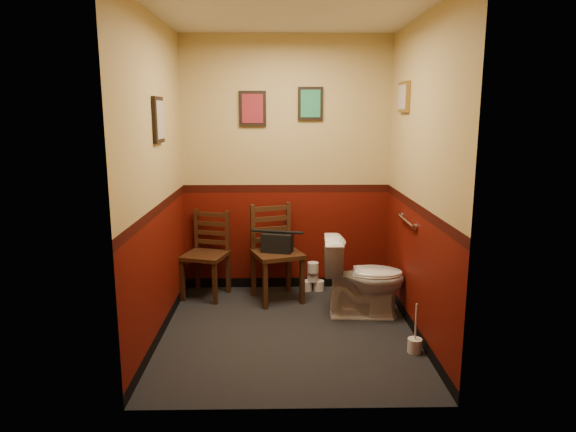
# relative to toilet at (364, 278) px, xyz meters

# --- Properties ---
(floor) EXTENTS (2.20, 2.40, 0.00)m
(floor) POSITION_rel_toilet_xyz_m (-0.72, -0.38, -0.38)
(floor) COLOR black
(floor) RESTS_ON ground
(ceiling) EXTENTS (2.20, 2.40, 0.00)m
(ceiling) POSITION_rel_toilet_xyz_m (-0.72, -0.38, 2.32)
(ceiling) COLOR silver
(ceiling) RESTS_ON ground
(wall_back) EXTENTS (2.20, 0.00, 2.70)m
(wall_back) POSITION_rel_toilet_xyz_m (-0.72, 0.82, 0.97)
(wall_back) COLOR #4D0C06
(wall_back) RESTS_ON ground
(wall_front) EXTENTS (2.20, 0.00, 2.70)m
(wall_front) POSITION_rel_toilet_xyz_m (-0.72, -1.58, 0.97)
(wall_front) COLOR #4D0C06
(wall_front) RESTS_ON ground
(wall_left) EXTENTS (0.00, 2.40, 2.70)m
(wall_left) POSITION_rel_toilet_xyz_m (-1.82, -0.38, 0.97)
(wall_left) COLOR #4D0C06
(wall_left) RESTS_ON ground
(wall_right) EXTENTS (0.00, 2.40, 2.70)m
(wall_right) POSITION_rel_toilet_xyz_m (0.38, -0.38, 0.97)
(wall_right) COLOR #4D0C06
(wall_right) RESTS_ON ground
(grab_bar) EXTENTS (0.05, 0.56, 0.06)m
(grab_bar) POSITION_rel_toilet_xyz_m (0.35, -0.13, 0.57)
(grab_bar) COLOR silver
(grab_bar) RESTS_ON wall_right
(framed_print_back_a) EXTENTS (0.28, 0.04, 0.36)m
(framed_print_back_a) POSITION_rel_toilet_xyz_m (-1.07, 0.80, 1.57)
(framed_print_back_a) COLOR black
(framed_print_back_a) RESTS_ON wall_back
(framed_print_back_b) EXTENTS (0.26, 0.04, 0.34)m
(framed_print_back_b) POSITION_rel_toilet_xyz_m (-0.47, 0.80, 1.62)
(framed_print_back_b) COLOR black
(framed_print_back_b) RESTS_ON wall_back
(framed_print_left) EXTENTS (0.04, 0.30, 0.38)m
(framed_print_left) POSITION_rel_toilet_xyz_m (-1.80, -0.28, 1.47)
(framed_print_left) COLOR black
(framed_print_left) RESTS_ON wall_left
(framed_print_right) EXTENTS (0.04, 0.34, 0.28)m
(framed_print_right) POSITION_rel_toilet_xyz_m (0.36, 0.22, 1.67)
(framed_print_right) COLOR olive
(framed_print_right) RESTS_ON wall_right
(toilet) EXTENTS (0.79, 0.47, 0.75)m
(toilet) POSITION_rel_toilet_xyz_m (0.00, 0.00, 0.00)
(toilet) COLOR white
(toilet) RESTS_ON floor
(toilet_brush) EXTENTS (0.12, 0.12, 0.42)m
(toilet_brush) POSITION_rel_toilet_xyz_m (0.30, -0.78, -0.31)
(toilet_brush) COLOR silver
(toilet_brush) RESTS_ON floor
(chair_left) EXTENTS (0.52, 0.52, 0.90)m
(chair_left) POSITION_rel_toilet_xyz_m (-1.56, 0.58, 0.07)
(chair_left) COLOR #3E2212
(chair_left) RESTS_ON floor
(chair_right) EXTENTS (0.59, 0.59, 0.98)m
(chair_right) POSITION_rel_toilet_xyz_m (-0.83, 0.47, 0.12)
(chair_right) COLOR #3E2212
(chair_right) RESTS_ON floor
(handbag) EXTENTS (0.34, 0.23, 0.23)m
(handbag) POSITION_rel_toilet_xyz_m (-0.82, 0.43, 0.24)
(handbag) COLOR black
(handbag) RESTS_ON chair_right
(tp_stack) EXTENTS (0.25, 0.15, 0.32)m
(tp_stack) POSITION_rel_toilet_xyz_m (-0.43, 0.70, -0.24)
(tp_stack) COLOR silver
(tp_stack) RESTS_ON floor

